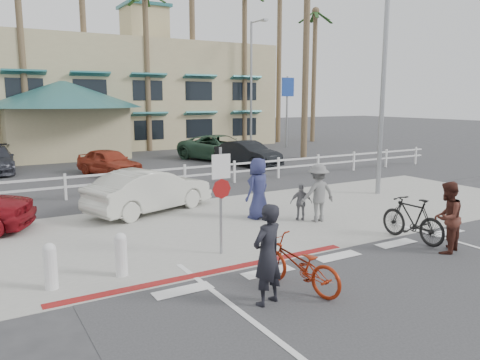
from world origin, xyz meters
TOP-DOWN VIEW (x-y plane):
  - ground at (0.00, 0.00)m, footprint 140.00×140.00m
  - bike_path at (0.00, -2.00)m, footprint 12.00×16.00m
  - sidewalk_plaza at (0.00, 4.50)m, footprint 22.00×7.00m
  - cross_street at (0.00, 8.50)m, footprint 40.00×5.00m
  - parking_lot at (0.00, 18.00)m, footprint 50.00×16.00m
  - curb_red at (-3.00, 1.20)m, footprint 7.00×0.25m
  - rail_fence at (0.50, 10.50)m, footprint 29.40×0.16m
  - building at (2.00, 31.00)m, footprint 28.00×16.00m
  - sign_post at (-2.30, 2.20)m, footprint 0.50×0.10m
  - bollard_0 at (-4.80, 2.00)m, footprint 0.26×0.26m
  - bollard_1 at (-6.20, 2.00)m, footprint 0.26×0.26m
  - streetlight_0 at (6.50, 5.50)m, footprint 0.60×2.00m
  - streetlight_1 at (12.00, 24.00)m, footprint 0.60×2.00m
  - info_sign at (14.00, 22.00)m, footprint 1.20×0.16m
  - palm_3 at (-4.00, 25.00)m, footprint 4.00×4.00m
  - palm_4 at (0.00, 26.00)m, footprint 4.00×4.00m
  - palm_5 at (4.00, 25.00)m, footprint 4.00×4.00m
  - palm_6 at (8.00, 26.00)m, footprint 4.00×4.00m
  - palm_7 at (12.00, 25.00)m, footprint 4.00×4.00m
  - palm_8 at (16.00, 26.00)m, footprint 4.00×4.00m
  - palm_9 at (19.00, 25.00)m, footprint 4.00×4.00m
  - palm_11 at (11.00, 16.00)m, footprint 4.00×4.00m
  - bike_red at (-2.01, -0.47)m, footprint 1.16×2.08m
  - rider_red at (-2.90, -0.71)m, footprint 0.79×0.63m
  - bike_black at (2.56, 0.59)m, footprint 0.60×1.97m
  - rider_black at (2.49, -0.47)m, footprint 1.03×0.91m
  - pedestrian_a at (1.69, 3.41)m, footprint 1.20×0.75m
  - pedestrian_child at (1.31, 3.73)m, footprint 0.72×0.57m
  - pedestrian_b at (0.32, 4.65)m, footprint 1.09×0.90m
  - car_white_sedan at (-2.31, 7.21)m, footprint 4.62×2.90m
  - lot_car_2 at (-1.44, 15.48)m, footprint 2.79×4.15m
  - lot_car_3 at (6.08, 14.75)m, footprint 2.34×4.45m
  - lot_car_5 at (5.87, 17.62)m, footprint 4.28×6.09m

SIDE VIEW (x-z plane):
  - ground at x=0.00m, z-range 0.00..0.00m
  - parking_lot at x=0.00m, z-range 0.00..0.01m
  - bike_path at x=0.00m, z-range 0.00..0.01m
  - cross_street at x=0.00m, z-range 0.00..0.01m
  - sidewalk_plaza at x=0.00m, z-range 0.00..0.01m
  - curb_red at x=-3.00m, z-range 0.00..0.02m
  - bollard_0 at x=-4.80m, z-range 0.00..0.95m
  - bollard_1 at x=-6.20m, z-range 0.00..0.95m
  - rail_fence at x=0.50m, z-range 0.00..1.00m
  - bike_red at x=-2.01m, z-range 0.00..1.03m
  - pedestrian_child at x=1.31m, z-range 0.00..1.14m
  - bike_black at x=2.56m, z-range 0.00..1.18m
  - lot_car_2 at x=-1.44m, z-range 0.00..1.31m
  - lot_car_3 at x=6.08m, z-range 0.00..1.39m
  - car_white_sedan at x=-2.31m, z-range 0.00..1.44m
  - lot_car_5 at x=5.87m, z-range 0.00..1.54m
  - rider_black at x=2.49m, z-range 0.00..1.76m
  - pedestrian_a at x=1.69m, z-range 0.00..1.78m
  - rider_red at x=-2.90m, z-range 0.00..1.88m
  - pedestrian_b at x=0.32m, z-range 0.00..1.92m
  - sign_post at x=-2.30m, z-range 0.00..2.90m
  - info_sign at x=14.00m, z-range 0.00..5.60m
  - streetlight_0 at x=6.50m, z-range 0.00..9.00m
  - streetlight_1 at x=12.00m, z-range 0.00..9.50m
  - building at x=2.00m, z-range 0.00..11.30m
  - palm_5 at x=4.00m, z-range 0.00..13.00m
  - palm_9 at x=19.00m, z-range 0.00..13.00m
  - palm_3 at x=-4.00m, z-range 0.00..14.00m
  - palm_7 at x=12.00m, z-range 0.00..14.00m
  - palm_11 at x=11.00m, z-range 0.00..14.00m
  - palm_4 at x=0.00m, z-range 0.00..15.00m
  - palm_8 at x=16.00m, z-range 0.00..15.00m
  - palm_6 at x=8.00m, z-range 0.00..17.00m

